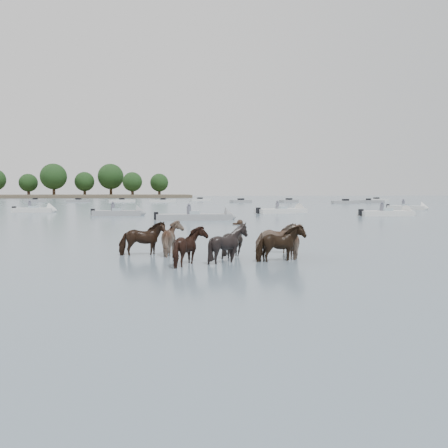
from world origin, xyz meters
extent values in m
plane|color=#495C6A|center=(0.00, 0.00, 0.00)|extent=(400.00, 400.00, 0.00)
imported|color=black|center=(-2.12, 0.33, 0.54)|extent=(1.72, 0.94, 1.38)
imported|color=gray|center=(-0.98, 0.33, 0.54)|extent=(1.52, 1.65, 1.38)
imported|color=black|center=(1.12, -0.46, 0.51)|extent=(1.33, 1.21, 1.34)
imported|color=#856C5A|center=(2.78, 0.25, 0.49)|extent=(1.67, 1.07, 1.30)
imported|color=black|center=(-0.54, -2.12, 0.52)|extent=(1.22, 1.40, 1.35)
imported|color=black|center=(0.67, -1.74, 0.53)|extent=(1.46, 1.36, 1.37)
imported|color=black|center=(2.37, -1.81, 0.52)|extent=(1.73, 1.10, 1.35)
imported|color=gray|center=(3.31, -0.91, 0.49)|extent=(1.32, 1.47, 1.29)
sphere|color=black|center=(4.05, 14.62, 0.12)|extent=(0.44, 0.44, 0.44)
cube|color=black|center=(3.80, 14.62, 0.02)|extent=(0.50, 0.22, 0.18)
cube|color=gray|center=(-5.31, 27.66, 0.20)|extent=(4.54, 1.78, 0.55)
cone|color=gray|center=(-3.07, 27.57, 0.20)|extent=(0.96, 1.63, 1.60)
cube|color=#99ADB7|center=(-5.31, 27.66, 0.55)|extent=(0.84, 1.15, 0.35)
cube|color=black|center=(-7.55, 27.75, 0.35)|extent=(0.36, 0.36, 0.60)
cylinder|color=#595966|center=(-5.71, 27.66, 0.75)|extent=(0.36, 0.36, 0.70)
sphere|color=#595966|center=(-5.71, 27.66, 1.20)|extent=(0.24, 0.24, 0.24)
cube|color=gray|center=(1.31, 20.00, 0.20)|extent=(5.97, 1.63, 0.55)
cone|color=gray|center=(4.29, 19.99, 0.20)|extent=(0.91, 1.60, 1.60)
cube|color=#99ADB7|center=(1.31, 20.00, 0.55)|extent=(0.81, 1.12, 0.35)
cube|color=black|center=(-1.67, 20.02, 0.35)|extent=(0.35, 0.35, 0.60)
cylinder|color=#595966|center=(0.91, 20.00, 0.75)|extent=(0.36, 0.36, 0.70)
sphere|color=#595966|center=(0.91, 20.00, 1.20)|extent=(0.24, 0.24, 0.24)
cube|color=silver|center=(11.15, 29.76, 0.20)|extent=(5.94, 3.66, 0.55)
cone|color=silver|center=(13.81, 30.84, 0.20)|extent=(1.44, 1.82, 1.60)
cube|color=#99ADB7|center=(11.15, 29.76, 0.55)|extent=(1.16, 1.34, 0.35)
cube|color=black|center=(8.48, 28.67, 0.35)|extent=(0.46, 0.46, 0.60)
cylinder|color=#595966|center=(10.75, 29.76, 0.75)|extent=(0.36, 0.36, 0.70)
sphere|color=#595966|center=(10.75, 29.76, 1.20)|extent=(0.24, 0.24, 0.24)
cube|color=silver|center=(19.41, 23.42, 0.20)|extent=(5.16, 1.93, 0.55)
cone|color=silver|center=(21.94, 23.59, 0.20)|extent=(1.00, 1.66, 1.60)
cube|color=#99ADB7|center=(19.41, 23.42, 0.55)|extent=(0.87, 1.17, 0.35)
cube|color=black|center=(16.88, 23.26, 0.35)|extent=(0.37, 0.37, 0.60)
cylinder|color=#595966|center=(19.01, 23.42, 0.75)|extent=(0.36, 0.36, 0.70)
sphere|color=#595966|center=(19.01, 23.42, 1.20)|extent=(0.24, 0.24, 0.24)
cube|color=silver|center=(29.05, 36.53, 0.20)|extent=(4.43, 3.87, 0.55)
cone|color=silver|center=(30.79, 35.24, 0.20)|extent=(1.68, 1.82, 1.60)
cube|color=#99ADB7|center=(29.05, 36.53, 0.55)|extent=(1.31, 1.38, 0.35)
cube|color=black|center=(27.31, 37.82, 0.35)|extent=(0.49, 0.49, 0.60)
cylinder|color=#595966|center=(28.65, 36.53, 0.75)|extent=(0.36, 0.36, 0.70)
sphere|color=#595966|center=(28.65, 36.53, 1.20)|extent=(0.24, 0.24, 0.24)
cube|color=silver|center=(-14.85, 35.63, 0.20)|extent=(4.27, 1.95, 0.55)
cone|color=silver|center=(-12.78, 35.46, 0.20)|extent=(1.03, 1.67, 1.60)
cube|color=#99ADB7|center=(-14.85, 35.63, 0.55)|extent=(0.89, 1.18, 0.35)
cube|color=black|center=(-16.91, 35.81, 0.35)|extent=(0.38, 0.38, 0.60)
cylinder|color=#595966|center=(-15.25, 35.63, 0.75)|extent=(0.36, 0.36, 0.70)
sphere|color=#595966|center=(-15.25, 35.63, 1.20)|extent=(0.24, 0.24, 0.24)
cube|color=gray|center=(-27.09, 84.79, 0.22)|extent=(4.69, 2.50, 0.60)
cube|color=black|center=(-27.09, 84.79, 0.60)|extent=(1.21, 1.21, 0.50)
cube|color=gray|center=(-17.78, 81.73, 0.22)|extent=(4.84, 2.24, 0.60)
cube|color=black|center=(-17.78, 81.73, 0.60)|extent=(1.15, 1.15, 0.50)
cube|color=silver|center=(-8.90, 80.76, 0.22)|extent=(5.58, 2.86, 0.60)
cube|color=black|center=(-8.90, 80.76, 0.60)|extent=(1.23, 1.23, 0.50)
cube|color=silver|center=(-0.39, 78.17, 0.22)|extent=(5.49, 2.24, 0.60)
cube|color=black|center=(-0.39, 78.17, 0.60)|extent=(1.13, 1.13, 0.50)
cube|color=silver|center=(8.02, 86.83, 0.22)|extent=(4.92, 2.96, 0.60)
cube|color=black|center=(8.02, 86.83, 0.60)|extent=(1.27, 1.27, 0.50)
cube|color=gray|center=(14.87, 72.91, 0.22)|extent=(4.61, 3.03, 0.60)
cube|color=black|center=(14.87, 72.91, 0.60)|extent=(1.30, 1.30, 0.50)
cube|color=gray|center=(24.85, 73.30, 0.22)|extent=(4.29, 3.02, 0.60)
cube|color=black|center=(24.85, 73.30, 0.60)|extent=(1.32, 1.32, 0.50)
cube|color=gray|center=(32.71, 63.53, 0.22)|extent=(5.09, 1.62, 0.60)
cube|color=black|center=(32.71, 63.53, 0.60)|extent=(1.02, 1.02, 0.50)
cube|color=gray|center=(39.41, 68.08, 0.22)|extent=(6.05, 3.80, 0.60)
cube|color=black|center=(39.41, 68.08, 0.60)|extent=(1.32, 1.32, 0.50)
cube|color=silver|center=(47.95, 81.73, 0.22)|extent=(5.46, 1.64, 0.60)
cube|color=black|center=(47.95, 81.73, 0.60)|extent=(1.03, 1.03, 0.50)
cylinder|color=#382619|center=(-47.31, 156.14, 1.46)|extent=(1.00, 1.00, 2.91)
sphere|color=black|center=(-47.31, 156.14, 5.26)|extent=(6.47, 6.47, 6.47)
cylinder|color=#382619|center=(-37.49, 151.05, 2.04)|extent=(1.00, 1.00, 4.09)
sphere|color=black|center=(-37.49, 151.05, 7.38)|extent=(9.08, 9.08, 9.08)
cylinder|color=#382619|center=(-27.75, 155.83, 1.59)|extent=(1.00, 1.00, 3.17)
sphere|color=black|center=(-27.75, 155.83, 5.73)|extent=(7.05, 7.05, 7.05)
cylinder|color=#382619|center=(-18.57, 157.33, 2.12)|extent=(1.00, 1.00, 4.24)
sphere|color=black|center=(-18.57, 157.33, 7.65)|extent=(9.42, 9.42, 9.42)
cylinder|color=#382619|center=(-10.22, 148.04, 1.54)|extent=(1.00, 1.00, 3.08)
sphere|color=black|center=(-10.22, 148.04, 5.55)|extent=(6.84, 6.84, 6.84)
cylinder|color=#382619|center=(-0.79, 154.07, 1.50)|extent=(1.00, 1.00, 2.99)
sphere|color=black|center=(-0.79, 154.07, 5.40)|extent=(6.65, 6.65, 6.65)
camera|label=1|loc=(-1.57, -16.13, 2.30)|focal=36.53mm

